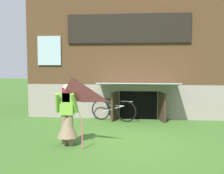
% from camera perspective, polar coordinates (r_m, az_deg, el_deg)
% --- Properties ---
extents(ground_plane, '(60.00, 60.00, 0.00)m').
position_cam_1_polar(ground_plane, '(7.41, 2.36, -11.37)').
color(ground_plane, '#386023').
extents(log_house, '(7.82, 5.58, 5.57)m').
position_cam_1_polar(log_house, '(12.36, 3.88, 8.18)').
color(log_house, gray).
rests_on(log_house, ground_plane).
extents(person, '(0.61, 0.52, 1.57)m').
position_cam_1_polar(person, '(6.99, -9.44, -6.86)').
color(person, '#7F6B51').
rests_on(person, ground_plane).
extents(kite, '(1.13, 1.06, 1.68)m').
position_cam_1_polar(kite, '(6.29, -8.43, -1.96)').
color(kite, '#E54C7F').
rests_on(kite, ground_plane).
extents(bicycle_silver, '(1.70, 0.54, 0.80)m').
position_cam_1_polar(bicycle_silver, '(9.90, 0.29, -4.93)').
color(bicycle_silver, black).
rests_on(bicycle_silver, ground_plane).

